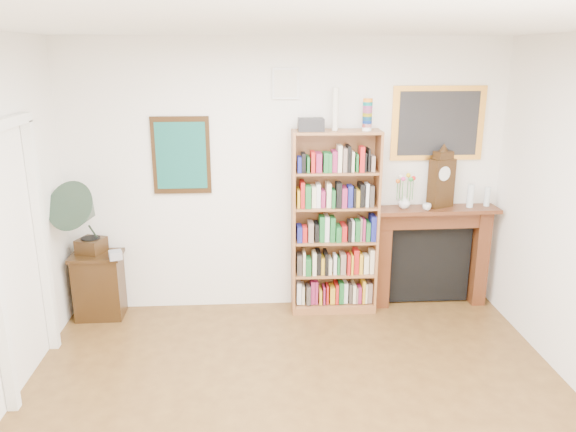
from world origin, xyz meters
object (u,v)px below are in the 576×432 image
(gramophone, at_px, (84,214))
(flower_vase, at_px, (404,202))
(mantel_clock, at_px, (441,180))
(bottle_left, at_px, (471,196))
(cd_stack, at_px, (116,255))
(bookshelf, at_px, (335,213))
(side_cabinet, at_px, (99,285))
(teacup, at_px, (427,207))
(bottle_right, at_px, (487,197))
(fireplace, at_px, (431,247))

(gramophone, distance_m, flower_vase, 3.21)
(mantel_clock, height_order, flower_vase, mantel_clock)
(mantel_clock, height_order, bottle_left, mantel_clock)
(cd_stack, xyz_separation_m, flower_vase, (2.92, 0.21, 0.44))
(cd_stack, relative_size, mantel_clock, 0.21)
(bookshelf, bearing_deg, side_cabinet, -178.66)
(cd_stack, distance_m, flower_vase, 2.96)
(side_cabinet, bearing_deg, teacup, -1.47)
(bookshelf, distance_m, teacup, 0.94)
(flower_vase, relative_size, bottle_right, 0.66)
(teacup, xyz_separation_m, bottle_left, (0.48, 0.08, 0.09))
(side_cabinet, bearing_deg, mantel_clock, 0.58)
(teacup, bearing_deg, gramophone, -179.08)
(side_cabinet, height_order, fireplace, fireplace)
(bottle_right, bearing_deg, bottle_left, -168.36)
(teacup, bearing_deg, bookshelf, 176.66)
(mantel_clock, bearing_deg, fireplace, 144.31)
(gramophone, relative_size, teacup, 9.14)
(gramophone, height_order, cd_stack, gramophone)
(teacup, bearing_deg, bottle_right, 10.51)
(cd_stack, relative_size, teacup, 1.38)
(bookshelf, xyz_separation_m, fireplace, (1.06, 0.08, -0.42))
(bookshelf, distance_m, bottle_left, 1.42)
(bookshelf, height_order, flower_vase, bookshelf)
(fireplace, relative_size, bottle_left, 5.44)
(side_cabinet, relative_size, bottle_left, 2.85)
(fireplace, bearing_deg, bottle_right, -2.36)
(gramophone, distance_m, teacup, 3.41)
(side_cabinet, bearing_deg, bottle_right, 0.39)
(side_cabinet, relative_size, cd_stack, 5.71)
(gramophone, xyz_separation_m, bottle_right, (4.09, 0.18, 0.06))
(flower_vase, distance_m, teacup, 0.23)
(bottle_right, bearing_deg, flower_vase, -177.64)
(fireplace, distance_m, flower_vase, 0.62)
(mantel_clock, bearing_deg, flower_vase, 161.28)
(side_cabinet, bearing_deg, bookshelf, -0.38)
(bookshelf, xyz_separation_m, gramophone, (-2.48, -0.11, 0.07))
(gramophone, relative_size, bottle_left, 3.32)
(bottle_right, bearing_deg, mantel_clock, -179.96)
(bookshelf, bearing_deg, flower_vase, 3.44)
(mantel_clock, bearing_deg, side_cabinet, 157.45)
(flower_vase, bearing_deg, fireplace, 7.96)
(teacup, bearing_deg, fireplace, 47.84)
(bookshelf, height_order, side_cabinet, bookshelf)
(teacup, bearing_deg, bottle_left, 10.04)
(mantel_clock, xyz_separation_m, flower_vase, (-0.38, -0.04, -0.21))
(bookshelf, bearing_deg, bottle_left, 1.98)
(flower_vase, relative_size, bottle_left, 0.55)
(flower_vase, height_order, bottle_right, bottle_right)
(fireplace, xyz_separation_m, bottle_left, (0.36, -0.05, 0.58))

